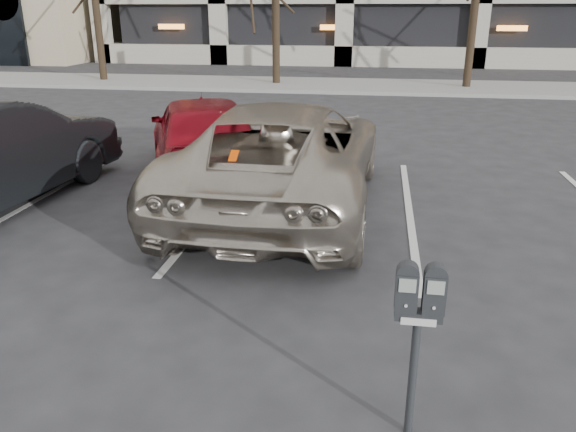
# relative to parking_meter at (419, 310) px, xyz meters

# --- Properties ---
(ground) EXTENTS (140.00, 140.00, 0.00)m
(ground) POSITION_rel_parking_meter_xyz_m (-1.19, 2.26, -0.96)
(ground) COLOR #28282B
(ground) RESTS_ON ground
(sidewalk) EXTENTS (80.00, 4.00, 0.12)m
(sidewalk) POSITION_rel_parking_meter_xyz_m (-1.19, 18.26, -0.90)
(sidewalk) COLOR gray
(sidewalk) RESTS_ON ground
(stall_lines) EXTENTS (16.90, 5.20, 0.00)m
(stall_lines) POSITION_rel_parking_meter_xyz_m (-2.59, 4.56, -0.95)
(stall_lines) COLOR silver
(stall_lines) RESTS_ON ground
(parking_meter) EXTENTS (0.32, 0.13, 1.25)m
(parking_meter) POSITION_rel_parking_meter_xyz_m (0.00, 0.00, 0.00)
(parking_meter) COLOR black
(parking_meter) RESTS_ON ground
(suv_silver) EXTENTS (2.65, 5.57, 1.54)m
(suv_silver) POSITION_rel_parking_meter_xyz_m (-1.64, 4.58, -0.19)
(suv_silver) COLOR #B8AD9D
(suv_silver) RESTS_ON ground
(car_red) EXTENTS (3.18, 4.59, 1.45)m
(car_red) POSITION_rel_parking_meter_xyz_m (-3.23, 5.89, -0.23)
(car_red) COLOR maroon
(car_red) RESTS_ON ground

